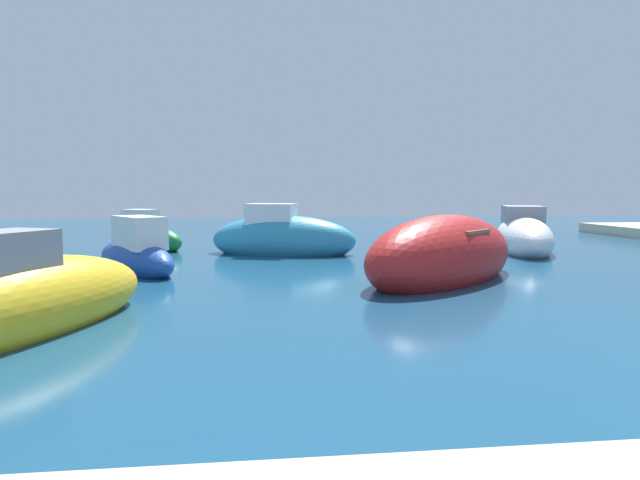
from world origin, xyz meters
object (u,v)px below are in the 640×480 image
object	(u,v)px
moored_boat_4	(282,238)
moored_boat_6	(146,238)
moored_boat_2	(444,256)
moored_boat_1	(12,303)
moored_boat_5	(136,255)
moored_boat_0	(523,236)

from	to	relation	value
moored_boat_4	moored_boat_6	distance (m)	5.50
moored_boat_2	moored_boat_1	bearing A→B (deg)	164.47
moored_boat_4	moored_boat_5	bearing A→B (deg)	-122.78
moored_boat_0	moored_boat_4	bearing A→B (deg)	-70.51
moored_boat_6	moored_boat_1	bearing A→B (deg)	-54.55
moored_boat_1	moored_boat_5	bearing A→B (deg)	21.26
moored_boat_4	moored_boat_6	size ratio (longest dim) A/B	1.59
moored_boat_0	moored_boat_6	bearing A→B (deg)	-77.51
moored_boat_1	moored_boat_2	bearing A→B (deg)	-39.15
moored_boat_1	moored_boat_6	size ratio (longest dim) A/B	1.63
moored_boat_0	moored_boat_6	size ratio (longest dim) A/B	1.72
moored_boat_0	moored_boat_2	size ratio (longest dim) A/B	1.00
moored_boat_6	moored_boat_2	bearing A→B (deg)	-7.66
moored_boat_0	moored_boat_4	distance (m)	9.14
moored_boat_1	moored_boat_6	bearing A→B (deg)	27.21
moored_boat_2	moored_boat_6	size ratio (longest dim) A/B	1.71
moored_boat_4	moored_boat_2	bearing A→B (deg)	-40.00
moored_boat_2	moored_boat_6	world-z (taller)	moored_boat_2
moored_boat_2	moored_boat_6	bearing A→B (deg)	97.72
moored_boat_5	moored_boat_2	bearing A→B (deg)	-139.64
moored_boat_6	moored_boat_4	bearing A→B (deg)	13.26
moored_boat_4	moored_boat_6	world-z (taller)	moored_boat_4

